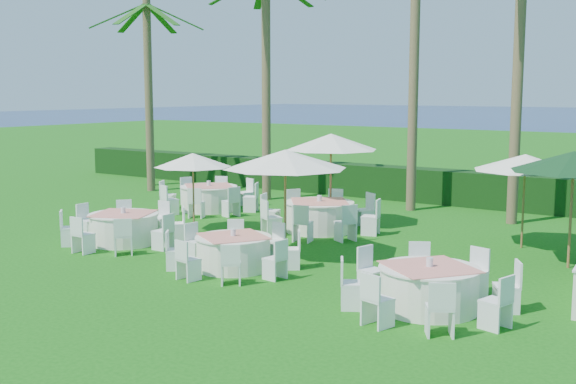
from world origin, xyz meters
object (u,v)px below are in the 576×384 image
object	(u,v)px
umbrella_d	(525,163)
umbrella_green	(574,161)
umbrella_a	(193,160)
umbrella_b	(285,159)
banquet_table_d	(209,197)
banquet_table_e	(319,215)
banquet_table_b	(233,252)
banquet_table_a	(124,227)
umbrella_c	(331,142)
banquet_table_c	(429,287)

from	to	relation	value
umbrella_d	umbrella_green	bearing A→B (deg)	-45.32
umbrella_a	umbrella_b	distance (m)	4.14
banquet_table_d	umbrella_a	world-z (taller)	umbrella_a
umbrella_green	umbrella_a	bearing A→B (deg)	-170.53
banquet_table_d	banquet_table_e	world-z (taller)	banquet_table_e
banquet_table_d	banquet_table_e	xyz separation A→B (m)	(4.96, -0.99, 0.02)
banquet_table_d	umbrella_b	size ratio (longest dim) A/B	1.10
umbrella_b	umbrella_green	xyz separation A→B (m)	(5.85, 2.81, 0.04)
banquet_table_e	umbrella_b	xyz separation A→B (m)	(1.07, -3.27, 1.92)
banquet_table_b	umbrella_d	world-z (taller)	umbrella_d
banquet_table_b	banquet_table_e	distance (m)	4.87
banquet_table_e	umbrella_green	world-z (taller)	umbrella_green
umbrella_b	umbrella_d	size ratio (longest dim) A/B	1.14
umbrella_b	banquet_table_e	bearing A→B (deg)	108.19
banquet_table_a	umbrella_c	world-z (taller)	umbrella_c
banquet_table_d	banquet_table_e	size ratio (longest dim) A/B	0.95
umbrella_green	banquet_table_d	bearing A→B (deg)	173.02
banquet_table_c	umbrella_b	size ratio (longest dim) A/B	1.08
banquet_table_b	umbrella_a	distance (m)	4.81
umbrella_a	umbrella_d	xyz separation A→B (m)	(8.30, 3.15, 0.14)
banquet_table_e	umbrella_a	xyz separation A→B (m)	(-2.88, -2.10, 1.59)
banquet_table_c	banquet_table_e	world-z (taller)	banquet_table_e
umbrella_a	umbrella_b	size ratio (longest dim) A/B	0.76
banquet_table_c	umbrella_green	size ratio (longest dim) A/B	1.15
umbrella_a	umbrella_green	distance (m)	9.95
umbrella_b	banquet_table_a	bearing A→B (deg)	-167.19
umbrella_green	banquet_table_b	bearing A→B (deg)	-144.88
banquet_table_c	umbrella_b	bearing A→B (deg)	156.79
banquet_table_a	umbrella_green	world-z (taller)	umbrella_green
banquet_table_b	umbrella_d	bearing A→B (deg)	51.34
banquet_table_a	banquet_table_e	distance (m)	5.45
banquet_table_c	banquet_table_b	bearing A→B (deg)	175.47
banquet_table_d	umbrella_a	size ratio (longest dim) A/B	1.45
banquet_table_a	umbrella_d	world-z (taller)	umbrella_d
banquet_table_d	umbrella_d	xyz separation A→B (m)	(10.39, 0.06, 1.75)
umbrella_a	banquet_table_c	bearing A→B (deg)	-20.15
banquet_table_e	umbrella_a	size ratio (longest dim) A/B	1.54
umbrella_d	banquet_table_c	bearing A→B (deg)	-88.49
banquet_table_a	banquet_table_e	world-z (taller)	banquet_table_e
banquet_table_e	umbrella_b	size ratio (longest dim) A/B	1.16
banquet_table_b	umbrella_b	distance (m)	2.54
banquet_table_c	umbrella_green	bearing A→B (deg)	74.30
banquet_table_d	umbrella_c	world-z (taller)	umbrella_c
umbrella_a	umbrella_green	bearing A→B (deg)	9.47
banquet_table_d	banquet_table_e	distance (m)	5.06
banquet_table_e	umbrella_b	world-z (taller)	umbrella_b
umbrella_a	banquet_table_e	bearing A→B (deg)	36.08
banquet_table_b	banquet_table_c	size ratio (longest dim) A/B	0.94
banquet_table_a	umbrella_d	size ratio (longest dim) A/B	1.22
umbrella_c	banquet_table_c	bearing A→B (deg)	-46.63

